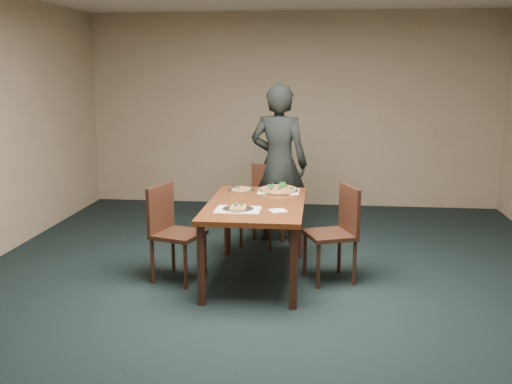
# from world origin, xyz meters

# --- Properties ---
(ground) EXTENTS (8.00, 8.00, 0.00)m
(ground) POSITION_xyz_m (0.00, 0.00, 0.00)
(ground) COLOR black
(ground) RESTS_ON ground
(room_shell) EXTENTS (8.00, 8.00, 8.00)m
(room_shell) POSITION_xyz_m (0.00, 0.00, 1.74)
(room_shell) COLOR tan
(room_shell) RESTS_ON ground
(dining_table) EXTENTS (0.90, 1.50, 0.75)m
(dining_table) POSITION_xyz_m (-0.17, 0.79, 0.66)
(dining_table) COLOR #532510
(dining_table) RESTS_ON ground
(chair_far) EXTENTS (0.53, 0.53, 0.91)m
(chair_far) POSITION_xyz_m (-0.20, 1.94, 0.52)
(chair_far) COLOR black
(chair_far) RESTS_ON ground
(chair_left) EXTENTS (0.53, 0.53, 0.91)m
(chair_left) POSITION_xyz_m (-0.97, 0.68, 0.52)
(chair_left) COLOR black
(chair_left) RESTS_ON ground
(chair_right) EXTENTS (0.54, 0.54, 0.91)m
(chair_right) POSITION_xyz_m (0.60, 0.84, 0.52)
(chair_right) COLOR black
(chair_right) RESTS_ON ground
(diner) EXTENTS (0.74, 0.56, 1.83)m
(diner) POSITION_xyz_m (-0.05, 2.08, 0.92)
(diner) COLOR black
(diner) RESTS_ON ground
(placemat_main) EXTENTS (0.42, 0.32, 0.00)m
(placemat_main) POSITION_xyz_m (0.00, 1.32, 0.75)
(placemat_main) COLOR white
(placemat_main) RESTS_ON dining_table
(placemat_near) EXTENTS (0.40, 0.30, 0.00)m
(placemat_near) POSITION_xyz_m (-0.30, 0.49, 0.75)
(placemat_near) COLOR white
(placemat_near) RESTS_ON dining_table
(pizza_pan) EXTENTS (0.40, 0.40, 0.07)m
(pizza_pan) POSITION_xyz_m (0.00, 1.32, 0.77)
(pizza_pan) COLOR silver
(pizza_pan) RESTS_ON dining_table
(slice_plate_near) EXTENTS (0.28, 0.28, 0.06)m
(slice_plate_near) POSITION_xyz_m (-0.30, 0.49, 0.76)
(slice_plate_near) COLOR silver
(slice_plate_near) RESTS_ON dining_table
(slice_plate_far) EXTENTS (0.28, 0.28, 0.05)m
(slice_plate_far) POSITION_xyz_m (-0.39, 1.32, 0.76)
(slice_plate_far) COLOR silver
(slice_plate_far) RESTS_ON dining_table
(napkin) EXTENTS (0.18, 0.18, 0.01)m
(napkin) POSITION_xyz_m (0.06, 0.48, 0.75)
(napkin) COLOR white
(napkin) RESTS_ON dining_table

